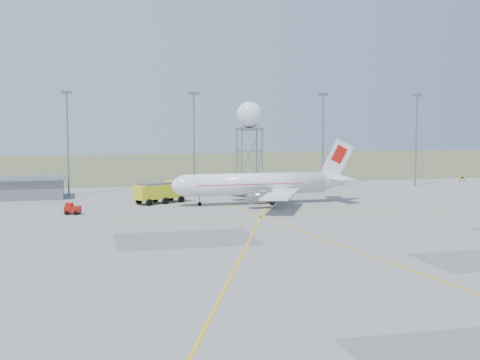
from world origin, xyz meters
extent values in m
plane|color=#9B9C96|center=(0.00, 0.00, 0.00)|extent=(400.00, 400.00, 0.00)
cube|color=#596C3B|center=(0.00, 140.00, 0.01)|extent=(400.00, 120.00, 0.03)
cube|color=slate|center=(-45.00, 64.00, 1.80)|extent=(18.00, 9.00, 3.60)
cube|color=gray|center=(-45.00, 64.00, 3.75)|extent=(19.00, 10.00, 0.30)
cylinder|color=gray|center=(-35.00, 66.00, 10.00)|extent=(0.36, 0.36, 20.00)
cube|color=gray|center=(-35.00, 66.00, 20.20)|extent=(2.20, 0.50, 0.60)
cylinder|color=gray|center=(-10.00, 66.00, 10.00)|extent=(0.36, 0.36, 20.00)
cube|color=gray|center=(-10.00, 66.00, 20.20)|extent=(2.20, 0.50, 0.60)
cylinder|color=gray|center=(18.00, 66.00, 10.00)|extent=(0.36, 0.36, 20.00)
cube|color=gray|center=(18.00, 66.00, 20.20)|extent=(2.20, 0.50, 0.60)
cylinder|color=gray|center=(40.00, 66.00, 10.00)|extent=(0.36, 0.36, 20.00)
cube|color=gray|center=(40.00, 66.00, 20.20)|extent=(2.20, 0.50, 0.60)
cylinder|color=black|center=(55.00, 72.00, 0.40)|extent=(0.10, 0.10, 0.80)
cylinder|color=black|center=(56.20, 72.00, 0.40)|extent=(0.10, 0.10, 0.80)
cube|color=yellow|center=(55.60, 72.00, 0.95)|extent=(1.60, 0.15, 0.50)
cube|color=black|center=(55.60, 71.92, 0.95)|extent=(0.80, 0.03, 0.30)
cylinder|color=white|center=(-2.11, 45.55, 3.64)|extent=(24.97, 4.16, 3.83)
ellipsoid|color=white|center=(-14.57, 45.39, 3.64)|extent=(6.18, 3.91, 3.83)
cube|color=black|center=(-15.72, 45.38, 4.22)|extent=(1.48, 2.13, 0.94)
cone|color=white|center=(13.22, 45.75, 3.93)|extent=(5.80, 3.91, 3.83)
cube|color=white|center=(13.22, 45.75, 7.96)|extent=(6.14, 0.37, 7.21)
cube|color=red|center=(13.41, 45.76, 8.63)|extent=(3.31, 0.37, 3.70)
cube|color=white|center=(12.70, 48.81, 4.41)|extent=(3.14, 5.31, 0.17)
cube|color=white|center=(12.78, 42.68, 4.41)|extent=(3.14, 5.31, 0.17)
cube|color=white|center=(-0.79, 54.20, 2.68)|extent=(11.01, 15.77, 0.35)
cube|color=white|center=(-0.56, 36.95, 2.68)|extent=(10.70, 15.83, 0.35)
cylinder|color=slate|center=(-3.14, 51.10, 1.82)|extent=(4.05, 2.26, 2.20)
cylinder|color=slate|center=(-3.00, 39.98, 1.82)|extent=(4.05, 2.26, 2.20)
cube|color=red|center=(-4.03, 45.53, 3.74)|extent=(19.22, 4.12, 0.12)
cylinder|color=black|center=(-12.66, 45.42, 0.43)|extent=(0.68, 0.68, 0.86)
cube|color=black|center=(-0.20, 45.58, 0.43)|extent=(1.03, 5.76, 0.86)
cylinder|color=gray|center=(-0.20, 45.58, 0.86)|extent=(0.23, 0.23, 1.73)
cylinder|color=gray|center=(-2.66, 55.06, 6.62)|extent=(0.24, 0.24, 13.24)
cylinder|color=gray|center=(1.41, 55.06, 6.62)|extent=(0.24, 0.24, 13.24)
cylinder|color=gray|center=(1.41, 59.13, 6.62)|extent=(0.24, 0.24, 13.24)
cylinder|color=gray|center=(-2.66, 59.13, 6.62)|extent=(0.24, 0.24, 13.24)
cube|color=gray|center=(-0.63, 57.10, 13.24)|extent=(4.67, 4.67, 0.25)
sphere|color=white|center=(-0.63, 57.10, 15.89)|extent=(5.09, 5.09, 5.09)
cube|color=yellow|center=(-18.92, 50.57, 2.15)|extent=(10.10, 7.29, 2.37)
cube|color=yellow|center=(-15.85, 52.14, 3.12)|extent=(3.67, 3.86, 1.51)
cube|color=black|center=(-15.18, 52.48, 3.23)|extent=(1.37, 2.54, 1.08)
cube|color=gray|center=(-19.88, 50.08, 3.55)|extent=(5.97, 4.75, 0.43)
cube|color=#AB130C|center=(-34.20, 40.49, 0.82)|extent=(2.76, 2.21, 0.98)
cube|color=#AB130C|center=(-34.72, 40.66, 1.58)|extent=(1.35, 1.55, 0.55)
camera|label=1|loc=(-33.51, -68.70, 15.94)|focal=50.00mm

